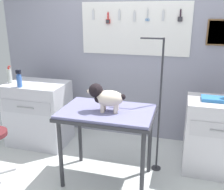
# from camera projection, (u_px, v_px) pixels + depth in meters

# --- Properties ---
(ground) EXTENTS (4.40, 4.00, 0.04)m
(ground) POSITION_uv_depth(u_px,v_px,m) (108.00, 186.00, 2.77)
(ground) COLOR silver
(rear_wall_panel) EXTENTS (4.00, 0.11, 2.30)m
(rear_wall_panel) POSITION_uv_depth(u_px,v_px,m) (134.00, 58.00, 3.57)
(rear_wall_panel) COLOR #8E8D9F
(rear_wall_panel) RESTS_ON ground
(grooming_table) EXTENTS (0.97, 0.64, 0.82)m
(grooming_table) POSITION_uv_depth(u_px,v_px,m) (107.00, 118.00, 2.64)
(grooming_table) COLOR #2D2D33
(grooming_table) RESTS_ON ground
(grooming_arm) EXTENTS (0.30, 0.11, 1.54)m
(grooming_arm) POSITION_uv_depth(u_px,v_px,m) (158.00, 113.00, 2.83)
(grooming_arm) COLOR #2D2D33
(grooming_arm) RESTS_ON ground
(dog) EXTENTS (0.40, 0.21, 0.29)m
(dog) POSITION_uv_depth(u_px,v_px,m) (105.00, 97.00, 2.54)
(dog) COLOR beige
(dog) RESTS_ON grooming_table
(counter_left) EXTENTS (0.80, 0.58, 0.87)m
(counter_left) POSITION_uv_depth(u_px,v_px,m) (39.00, 113.00, 3.55)
(counter_left) COLOR silver
(counter_left) RESTS_ON ground
(cabinet_right) EXTENTS (0.68, 0.54, 0.86)m
(cabinet_right) POSITION_uv_depth(u_px,v_px,m) (215.00, 136.00, 2.92)
(cabinet_right) COLOR silver
(cabinet_right) RESTS_ON ground
(conditioner_bottle) EXTENTS (0.06, 0.06, 0.22)m
(conditioner_bottle) POSITION_uv_depth(u_px,v_px,m) (19.00, 80.00, 3.21)
(conditioner_bottle) COLOR #3C69BF
(conditioner_bottle) RESTS_ON counter_left
(spray_bottle_tall) EXTENTS (0.06, 0.06, 0.24)m
(spray_bottle_tall) POSITION_uv_depth(u_px,v_px,m) (9.00, 76.00, 3.40)
(spray_bottle_tall) COLOR #B5BAB2
(spray_bottle_tall) RESTS_ON counter_left
(supply_tray) EXTENTS (0.24, 0.18, 0.04)m
(supply_tray) POSITION_uv_depth(u_px,v_px,m) (213.00, 99.00, 2.79)
(supply_tray) COLOR #2F74B9
(supply_tray) RESTS_ON cabinet_right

